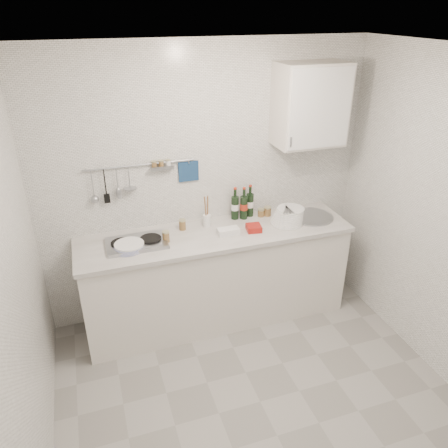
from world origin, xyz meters
The scene contains 17 objects.
floor centered at (0.00, 0.00, 0.00)m, with size 3.00×3.00×0.00m, color gray.
ceiling centered at (0.00, 0.00, 2.50)m, with size 3.00×3.00×0.00m, color silver.
back_wall centered at (0.00, 1.40, 1.25)m, with size 3.00×0.02×2.50m, color silver.
wall_left centered at (-1.50, 0.00, 1.25)m, with size 0.02×2.80×2.50m, color silver.
counter centered at (0.01, 1.10, 0.43)m, with size 2.44×0.64×0.96m.
wall_rail centered at (-0.60, 1.37, 1.43)m, with size 0.98×0.09×0.34m.
wall_cabinet centered at (0.90, 1.22, 1.95)m, with size 0.60×0.38×0.70m.
plate_stack_hob centered at (-0.77, 1.05, 0.94)m, with size 0.27×0.26×0.04m.
plate_stack_sink centered at (0.70, 1.08, 0.98)m, with size 0.33×0.31×0.14m.
wine_bottles centered at (0.33, 1.31, 1.07)m, with size 0.23×0.11×0.31m.
butter_dish centered at (0.09, 1.03, 0.95)m, with size 0.19×0.09×0.06m, color white.
strawberry_punnet centered at (0.33, 1.02, 0.95)m, with size 0.13×0.13×0.05m, color #AB2213.
utensil_crock centered at (-0.04, 1.25, 0.99)m, with size 0.07×0.07×0.30m.
jar_a centered at (-0.27, 1.25, 0.97)m, with size 0.06×0.06×0.10m.
jar_b centered at (0.57, 1.27, 0.97)m, with size 0.07×0.07×0.09m.
jar_c centered at (0.50, 1.27, 0.96)m, with size 0.07×0.07×0.08m.
jar_d centered at (-0.45, 1.07, 0.97)m, with size 0.06×0.06×0.10m.
Camera 1 is at (-1.01, -2.16, 2.73)m, focal length 35.00 mm.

